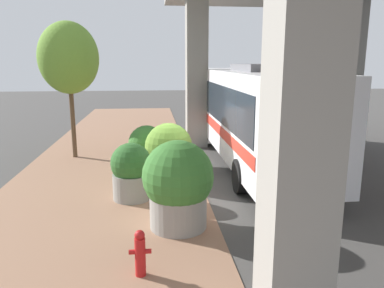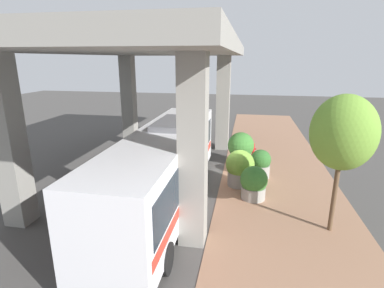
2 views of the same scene
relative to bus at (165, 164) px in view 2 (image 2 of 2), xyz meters
name	(u,v)px [view 2 (image 2 of 2)]	position (x,y,z in m)	size (l,w,h in m)	color
ground_plane	(221,179)	(-2.16, -3.43, -1.97)	(80.00, 80.00, 0.00)	#474442
sidewalk_strip	(278,183)	(-5.16, -3.43, -1.96)	(6.00, 40.00, 0.02)	#936B51
overpass	(146,60)	(1.84, -3.43, 4.31)	(9.40, 19.70, 7.15)	gray
bus	(165,164)	(0.00, 0.00, 0.00)	(2.61, 12.14, 3.63)	silver
fire_hydrant	(253,149)	(-3.89, -7.98, -1.53)	(0.39, 0.19, 0.87)	#B21919
planter_front	(254,183)	(-3.83, -1.37, -1.19)	(1.26, 1.26, 1.59)	gray
planter_middle	(241,148)	(-3.08, -6.06, -0.95)	(1.60, 1.60, 2.03)	gray
planter_back	(260,164)	(-4.22, -4.12, -1.18)	(1.11, 1.11, 1.58)	gray
planter_extra	(240,168)	(-3.14, -2.81, -1.02)	(1.46, 1.46, 1.89)	gray
street_tree_near	(343,133)	(-6.70, 0.82, 1.87)	(2.24, 2.24, 5.20)	brown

